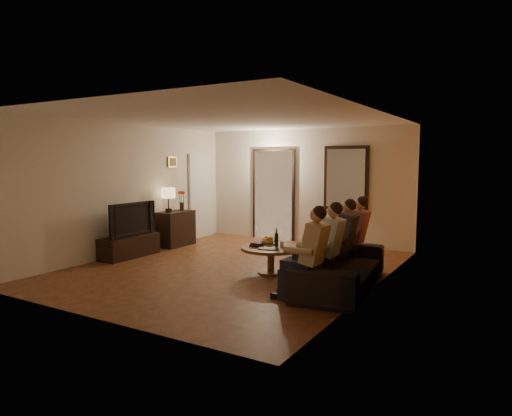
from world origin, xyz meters
The scene contains 33 objects.
floor centered at (0.00, 0.00, 0.00)m, with size 5.00×6.00×0.01m, color #492813.
ceiling centered at (0.00, 0.00, 2.60)m, with size 5.00×6.00×0.01m, color white.
back_wall centered at (0.00, 3.00, 1.30)m, with size 5.00×0.02×2.60m, color beige.
front_wall centered at (0.00, -3.00, 1.30)m, with size 5.00×0.02×2.60m, color beige.
left_wall centered at (-2.50, 0.00, 1.30)m, with size 0.02×6.00×2.60m, color beige.
right_wall centered at (2.50, 0.00, 1.30)m, with size 0.02×6.00×2.60m, color beige.
orange_accent centered at (2.49, 0.00, 1.30)m, with size 0.01×6.00×2.60m, color #BB5C20.
kitchen_doorway centered at (-0.80, 2.98, 1.05)m, with size 1.00×0.06×2.10m, color #FFE0A5.
door_trim centered at (-0.80, 2.97, 1.05)m, with size 1.12×0.04×2.22m, color black.
fridge_glimpse centered at (-0.55, 2.98, 0.90)m, with size 0.45×0.03×1.70m, color silver.
mirror_frame centered at (1.00, 2.96, 1.50)m, with size 1.00×0.05×1.40m, color black.
mirror_glass centered at (1.00, 2.93, 1.50)m, with size 0.86×0.02×1.26m, color white.
white_door centered at (-2.46, 2.30, 1.02)m, with size 0.06×0.85×2.04m, color white.
framed_art centered at (-2.47, 1.30, 1.85)m, with size 0.03×0.28×0.24m, color #B28C33.
art_canvas centered at (-2.46, 1.30, 1.85)m, with size 0.01×0.22×0.18m, color brown.
dresser centered at (-2.25, 1.11, 0.38)m, with size 0.45×0.86×0.77m, color black.
table_lamp centered at (-2.25, 0.89, 1.04)m, with size 0.30×0.30×0.54m, color beige, non-canonical shape.
flower_vase centered at (-2.25, 1.33, 0.99)m, with size 0.14×0.14×0.44m, color #B62413, non-canonical shape.
tv_stand centered at (-2.25, -0.27, 0.21)m, with size 0.45×1.25×0.42m, color black.
tv centered at (-2.25, -0.27, 0.75)m, with size 0.15×1.15×0.66m, color black.
sofa centered at (2.07, -0.20, 0.34)m, with size 0.92×2.35×0.69m, color black.
person_a centered at (1.97, -1.10, 0.60)m, with size 0.60×0.40×1.20m, color tan, non-canonical shape.
person_b centered at (1.97, -0.50, 0.60)m, with size 0.60×0.40×1.20m, color tan, non-canonical shape.
person_c centered at (1.97, 0.10, 0.60)m, with size 0.60×0.40×1.20m, color tan, non-canonical shape.
person_d centered at (1.97, 0.70, 0.60)m, with size 0.60×0.40×1.20m, color tan, non-canonical shape.
dog centered at (1.42, 0.14, 0.28)m, with size 0.56×0.24×0.56m, color tan, non-canonical shape.
coffee_table centered at (0.76, 0.01, 0.23)m, with size 1.01×1.01×0.45m, color brown.
bowl centered at (0.58, 0.23, 0.48)m, with size 0.26×0.26×0.06m, color white.
oranges centered at (0.58, 0.23, 0.55)m, with size 0.20×0.20×0.08m, color orange, non-canonical shape.
wine_bottle centered at (0.81, 0.11, 0.60)m, with size 0.07×0.07×0.31m, color black, non-canonical shape.
wine_glass centered at (0.94, 0.06, 0.50)m, with size 0.06×0.06×0.10m, color silver.
book_stack centered at (0.54, -0.09, 0.48)m, with size 0.20×0.15×0.07m, color black, non-canonical shape.
laptop centered at (0.86, -0.27, 0.46)m, with size 0.33×0.21×0.03m, color black.
Camera 1 is at (4.37, -6.57, 1.89)m, focal length 32.00 mm.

